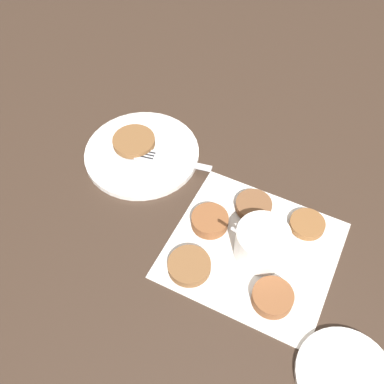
% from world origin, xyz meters
% --- Properties ---
extents(ground_plane, '(4.00, 4.00, 0.00)m').
position_xyz_m(ground_plane, '(0.00, 0.00, 0.00)').
color(ground_plane, '#38281E').
extents(napkin, '(0.27, 0.25, 0.00)m').
position_xyz_m(napkin, '(0.00, 0.03, 0.00)').
color(napkin, silver).
rests_on(napkin, ground_plane).
extents(sauce_bowl, '(0.09, 0.09, 0.11)m').
position_xyz_m(sauce_bowl, '(-0.01, 0.03, 0.03)').
color(sauce_bowl, white).
rests_on(sauce_bowl, napkin).
extents(fritter_0, '(0.06, 0.06, 0.02)m').
position_xyz_m(fritter_0, '(0.08, 0.02, 0.01)').
color(fritter_0, brown).
rests_on(fritter_0, napkin).
extents(fritter_1, '(0.07, 0.07, 0.02)m').
position_xyz_m(fritter_1, '(0.08, 0.11, 0.01)').
color(fritter_1, brown).
rests_on(fritter_1, napkin).
extents(fritter_2, '(0.06, 0.06, 0.02)m').
position_xyz_m(fritter_2, '(0.03, -0.05, 0.01)').
color(fritter_2, brown).
rests_on(fritter_2, napkin).
extents(fritter_3, '(0.06, 0.06, 0.01)m').
position_xyz_m(fritter_3, '(-0.06, -0.06, 0.01)').
color(fritter_3, brown).
rests_on(fritter_3, napkin).
extents(fritter_4, '(0.06, 0.06, 0.02)m').
position_xyz_m(fritter_4, '(-0.06, 0.10, 0.01)').
color(fritter_4, brown).
rests_on(fritter_4, napkin).
extents(serving_plate, '(0.22, 0.22, 0.02)m').
position_xyz_m(serving_plate, '(0.27, -0.07, 0.01)').
color(serving_plate, white).
rests_on(serving_plate, ground_plane).
extents(fritter_on_plate, '(0.08, 0.08, 0.01)m').
position_xyz_m(fritter_on_plate, '(0.29, -0.07, 0.02)').
color(fritter_on_plate, brown).
rests_on(fritter_on_plate, serving_plate).
extents(fork, '(0.17, 0.06, 0.00)m').
position_xyz_m(fork, '(0.23, -0.06, 0.02)').
color(fork, silver).
rests_on(fork, serving_plate).
extents(extra_saucer, '(0.14, 0.14, 0.01)m').
position_xyz_m(extra_saucer, '(-0.19, 0.15, 0.01)').
color(extra_saucer, white).
rests_on(extra_saucer, ground_plane).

